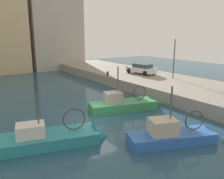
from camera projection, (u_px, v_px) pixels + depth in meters
The scene contains 9 objects.
water_surface at pixel (98, 118), 18.18m from camera, with size 80.00×80.00×0.00m, color navy.
quay_wall at pixel (193, 91), 24.29m from camera, with size 9.00×56.00×1.20m, color gray.
fishing_boat_teal at pixel (54, 142), 13.93m from camera, with size 7.08×3.61×4.11m.
fishing_boat_green at pixel (126, 108), 20.26m from camera, with size 6.75×3.42×4.65m.
fishing_boat_blue at pixel (176, 140), 14.12m from camera, with size 6.19×3.64×4.24m.
parked_car_white at pixel (141, 69), 31.24m from camera, with size 2.30×4.45×1.38m.
mooring_bollard_mid at pixel (108, 74), 29.91m from camera, with size 0.28×0.28×0.55m, color #2D2D33.
quay_streetlamp at pixel (174, 51), 27.57m from camera, with size 0.36×0.36×4.83m.
waterfront_building_west at pixel (53, 11), 43.10m from camera, with size 9.68×7.34×21.03m.
Camera 1 is at (-8.69, -14.86, 6.35)m, focal length 37.45 mm.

